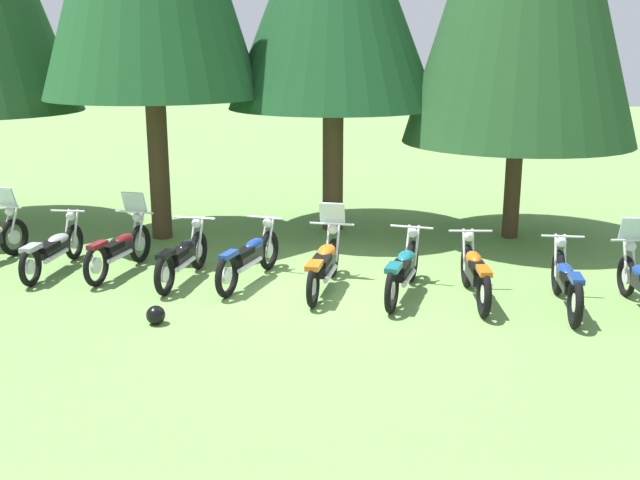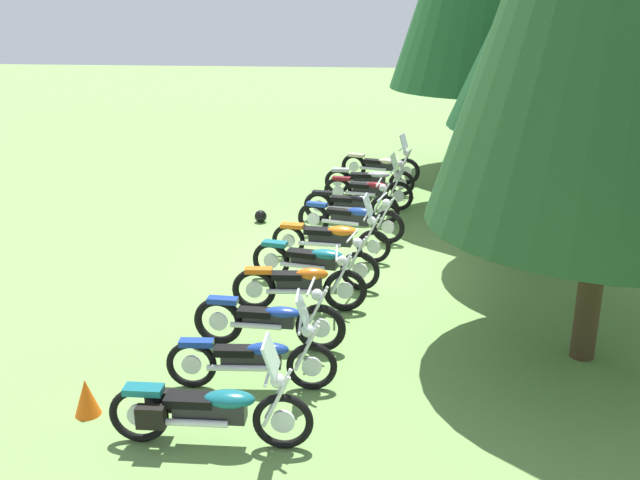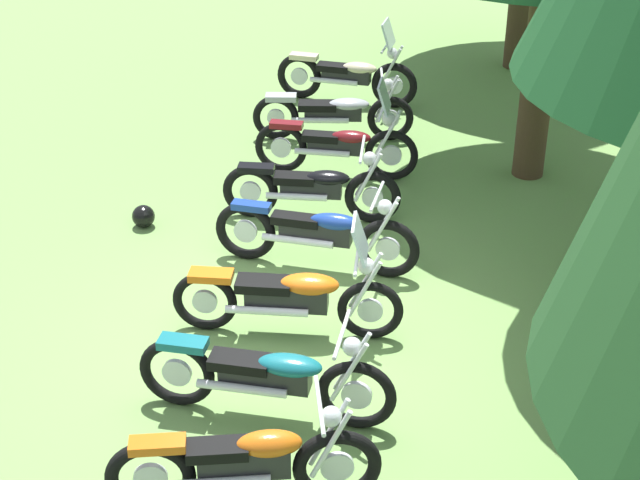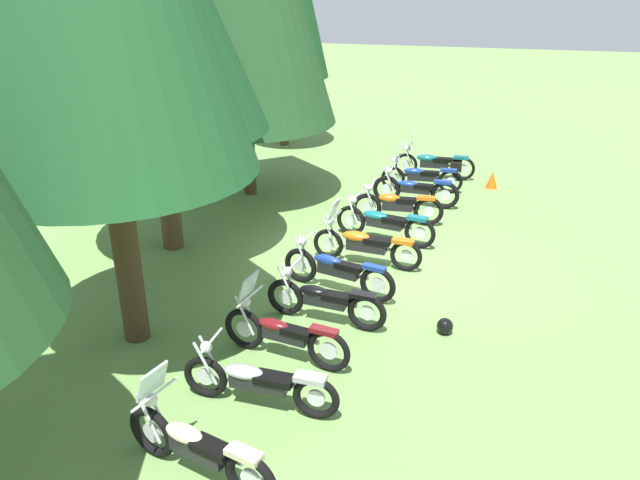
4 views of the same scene
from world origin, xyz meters
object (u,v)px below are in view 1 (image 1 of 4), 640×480
(motorcycle_3, at_px, (183,257))
(dropped_helmet, at_px, (156,315))
(motorcycle_6, at_px, (403,269))
(motorcycle_1, at_px, (54,249))
(motorcycle_5, at_px, (324,262))
(motorcycle_2, at_px, (120,248))
(motorcycle_4, at_px, (250,257))
(motorcycle_8, at_px, (567,282))
(motorcycle_7, at_px, (475,273))

(motorcycle_3, xyz_separation_m, dropped_helmet, (0.15, -2.07, -0.29))
(motorcycle_3, distance_m, dropped_helmet, 2.09)
(dropped_helmet, bearing_deg, motorcycle_6, 24.44)
(motorcycle_1, bearing_deg, dropped_helmet, -130.61)
(motorcycle_1, bearing_deg, motorcycle_5, -94.57)
(motorcycle_2, relative_size, motorcycle_6, 0.94)
(motorcycle_4, bearing_deg, motorcycle_1, 100.35)
(motorcycle_6, bearing_deg, motorcycle_4, 91.60)
(motorcycle_1, distance_m, dropped_helmet, 3.55)
(motorcycle_5, bearing_deg, motorcycle_8, -92.74)
(motorcycle_5, relative_size, motorcycle_6, 1.00)
(motorcycle_3, bearing_deg, dropped_helmet, -169.04)
(motorcycle_6, bearing_deg, motorcycle_1, 95.07)
(motorcycle_5, relative_size, motorcycle_8, 1.04)
(motorcycle_2, bearing_deg, motorcycle_6, -88.65)
(motorcycle_1, xyz_separation_m, motorcycle_4, (3.60, -0.28, 0.02))
(motorcycle_4, bearing_deg, motorcycle_7, -84.38)
(motorcycle_7, bearing_deg, motorcycle_4, 76.61)
(motorcycle_6, relative_size, dropped_helmet, 8.32)
(motorcycle_3, relative_size, motorcycle_6, 0.94)
(motorcycle_1, relative_size, motorcycle_8, 1.03)
(motorcycle_6, relative_size, motorcycle_7, 1.06)
(motorcycle_5, relative_size, dropped_helmet, 8.36)
(motorcycle_4, bearing_deg, motorcycle_3, 107.14)
(motorcycle_3, height_order, motorcycle_6, motorcycle_6)
(motorcycle_4, bearing_deg, motorcycle_5, -87.49)
(motorcycle_5, xyz_separation_m, motorcycle_8, (3.77, -0.60, -0.03))
(motorcycle_8, distance_m, dropped_helmet, 6.20)
(motorcycle_1, distance_m, motorcycle_5, 4.94)
(motorcycle_3, xyz_separation_m, motorcycle_4, (1.15, 0.05, 0.01))
(motorcycle_5, distance_m, dropped_helmet, 2.96)
(motorcycle_6, height_order, motorcycle_7, motorcycle_7)
(motorcycle_2, height_order, motorcycle_6, motorcycle_2)
(dropped_helmet, bearing_deg, motorcycle_8, 11.43)
(motorcycle_2, xyz_separation_m, motorcycle_7, (6.11, -0.91, -0.00))
(motorcycle_1, height_order, motorcycle_4, motorcycle_4)
(motorcycle_4, xyz_separation_m, motorcycle_7, (3.73, -0.60, 0.01))
(motorcycle_6, bearing_deg, motorcycle_7, -84.19)
(motorcycle_1, distance_m, motorcycle_2, 1.22)
(motorcycle_5, relative_size, motorcycle_7, 1.07)
(motorcycle_5, bearing_deg, motorcycle_7, -91.19)
(motorcycle_4, height_order, dropped_helmet, motorcycle_4)
(motorcycle_1, height_order, motorcycle_7, motorcycle_7)
(motorcycle_8, xyz_separation_m, dropped_helmet, (-6.07, -1.23, -0.30))
(motorcycle_1, distance_m, motorcycle_3, 2.47)
(motorcycle_2, relative_size, motorcycle_7, 0.99)
(motorcycle_1, xyz_separation_m, motorcycle_5, (4.91, -0.57, 0.05))
(motorcycle_6, distance_m, motorcycle_8, 2.51)
(motorcycle_7, bearing_deg, motorcycle_1, 78.92)
(motorcycle_1, xyz_separation_m, motorcycle_2, (1.22, 0.02, 0.03))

